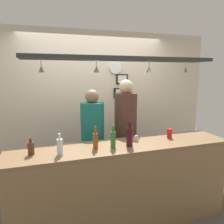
{
  "coord_description": "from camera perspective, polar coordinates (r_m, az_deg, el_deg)",
  "views": [
    {
      "loc": [
        -0.89,
        -2.64,
        1.88
      ],
      "look_at": [
        0.0,
        0.1,
        1.35
      ],
      "focal_mm": 34.35,
      "sensor_mm": 36.0,
      "label": 1
    }
  ],
  "objects": [
    {
      "name": "bottle_beer_green_import",
      "position": [
        2.48,
        0.29,
        -7.18
      ],
      "size": [
        0.06,
        0.06,
        0.26
      ],
      "color": "#336B2D",
      "rests_on": "bar_counter"
    },
    {
      "name": "hanging_wineglass_center",
      "position": [
        2.96,
        19.02,
        10.71
      ],
      "size": [
        0.07,
        0.07,
        0.13
      ],
      "color": "silver",
      "rests_on": "overhead_glass_rack"
    },
    {
      "name": "bottle_beer_amber_tall",
      "position": [
        2.46,
        -4.42,
        -7.44
      ],
      "size": [
        0.06,
        0.06,
        0.26
      ],
      "color": "brown",
      "rests_on": "bar_counter"
    },
    {
      "name": "hanging_wineglass_far_left",
      "position": [
        2.41,
        -18.31,
        10.96
      ],
      "size": [
        0.07,
        0.07,
        0.13
      ],
      "color": "silver",
      "rests_on": "overhead_glass_rack"
    },
    {
      "name": "bottle_wine_dark_red",
      "position": [
        2.53,
        4.68,
        -6.49
      ],
      "size": [
        0.08,
        0.08,
        0.3
      ],
      "color": "#380F19",
      "rests_on": "bar_counter"
    },
    {
      "name": "bottle_beer_brown_stubby",
      "position": [
        2.44,
        -20.78,
        -8.97
      ],
      "size": [
        0.07,
        0.07,
        0.18
      ],
      "color": "#512D14",
      "rests_on": "bar_counter"
    },
    {
      "name": "bar_counter",
      "position": [
        2.6,
        4.29,
        -16.77
      ],
      "size": [
        2.7,
        0.55,
        1.03
      ],
      "color": "brown",
      "rests_on": "ground_plane"
    },
    {
      "name": "ground_plane",
      "position": [
        3.36,
        0.57,
        -23.57
      ],
      "size": [
        8.0,
        8.0,
        0.0
      ],
      "primitive_type": "plane",
      "color": "#4C4742"
    },
    {
      "name": "back_wall",
      "position": [
        3.89,
        -4.55,
        1.82
      ],
      "size": [
        4.4,
        0.06,
        2.6
      ],
      "primitive_type": "cube",
      "color": "beige",
      "rests_on": "ground_plane"
    },
    {
      "name": "cupcake",
      "position": [
        2.75,
        6.44,
        -6.96
      ],
      "size": [
        0.06,
        0.06,
        0.08
      ],
      "color": "beige",
      "rests_on": "bar_counter"
    },
    {
      "name": "person_right_brown_shirt",
      "position": [
        3.29,
        3.62,
        -3.7
      ],
      "size": [
        0.34,
        0.34,
        1.78
      ],
      "color": "#2D334C",
      "rests_on": "ground_plane"
    },
    {
      "name": "hanging_wineglass_left",
      "position": [
        2.43,
        -4.19,
        11.43
      ],
      "size": [
        0.07,
        0.07,
        0.13
      ],
      "color": "silver",
      "rests_on": "overhead_glass_rack"
    },
    {
      "name": "picture_frame_upper_small",
      "position": [
        3.95,
        2.68,
        8.72
      ],
      "size": [
        0.22,
        0.02,
        0.18
      ],
      "color": "black",
      "rests_on": "back_wall"
    },
    {
      "name": "drink_can",
      "position": [
        2.95,
        15.07,
        -5.5
      ],
      "size": [
        0.07,
        0.07,
        0.12
      ],
      "primitive_type": "cylinder",
      "color": "red",
      "rests_on": "bar_counter"
    },
    {
      "name": "overhead_glass_rack",
      "position": [
        2.51,
        2.9,
        13.97
      ],
      "size": [
        2.2,
        0.36,
        0.04
      ],
      "primitive_type": "cube",
      "color": "black"
    },
    {
      "name": "hanging_wineglass_center_left",
      "position": [
        2.57,
        9.83,
        11.25
      ],
      "size": [
        0.07,
        0.07,
        0.13
      ],
      "color": "silver",
      "rests_on": "overhead_glass_rack"
    },
    {
      "name": "person_left_teal_shirt",
      "position": [
        3.17,
        -5.18,
        -5.93
      ],
      "size": [
        0.34,
        0.34,
        1.64
      ],
      "color": "#2D334C",
      "rests_on": "ground_plane"
    },
    {
      "name": "bottle_soda_clear",
      "position": [
        2.34,
        -13.72,
        -8.84
      ],
      "size": [
        0.06,
        0.06,
        0.23
      ],
      "color": "silver",
      "rests_on": "bar_counter"
    },
    {
      "name": "picture_frame_lower_pair",
      "position": [
        3.97,
        2.55,
        5.11
      ],
      "size": [
        0.3,
        0.02,
        0.18
      ],
      "color": "black",
      "rests_on": "back_wall"
    },
    {
      "name": "wall_clock",
      "position": [
        3.9,
        0.95,
        11.7
      ],
      "size": [
        0.22,
        0.03,
        0.22
      ],
      "primitive_type": "cylinder",
      "rotation": [
        1.57,
        0.0,
        0.0
      ],
      "color": "white",
      "rests_on": "back_wall"
    }
  ]
}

